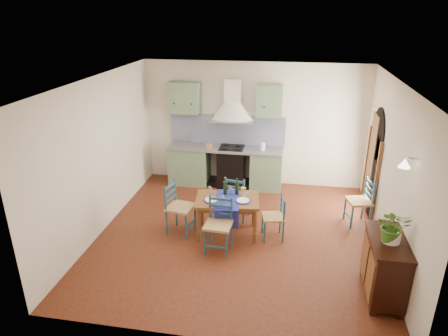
{
  "coord_description": "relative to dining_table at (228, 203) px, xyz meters",
  "views": [
    {
      "loc": [
        0.83,
        -6.25,
        3.87
      ],
      "look_at": [
        -0.3,
        0.3,
        1.19
      ],
      "focal_mm": 32.0,
      "sensor_mm": 36.0,
      "label": 1
    }
  ],
  "objects": [
    {
      "name": "ceiling",
      "position": [
        0.19,
        -0.04,
        2.18
      ],
      "size": [
        5.0,
        5.0,
        0.01
      ],
      "primitive_type": "cube",
      "color": "silver",
      "rests_on": "back_wall"
    },
    {
      "name": "back_wall",
      "position": [
        -0.28,
        2.25,
        0.42
      ],
      "size": [
        5.0,
        0.96,
        2.8
      ],
      "color": "beige",
      "rests_on": "ground"
    },
    {
      "name": "chair_right",
      "position": [
        0.85,
        -0.0,
        -0.21
      ],
      "size": [
        0.44,
        0.44,
        0.81
      ],
      "color": "navy",
      "rests_on": "ground"
    },
    {
      "name": "dining_table",
      "position": [
        0.0,
        0.0,
        0.0
      ],
      "size": [
        1.2,
        0.92,
        1.03
      ],
      "color": "brown",
      "rests_on": "ground"
    },
    {
      "name": "chair_far",
      "position": [
        0.09,
        0.59,
        -0.15
      ],
      "size": [
        0.49,
        0.49,
        0.92
      ],
      "color": "navy",
      "rests_on": "ground"
    },
    {
      "name": "potted_plant",
      "position": [
        2.46,
        -1.35,
        0.54
      ],
      "size": [
        0.45,
        0.4,
        0.47
      ],
      "primitive_type": "imported",
      "rotation": [
        0.0,
        0.0,
        -0.08
      ],
      "color": "#3B6D20",
      "rests_on": "sideboard"
    },
    {
      "name": "floor",
      "position": [
        0.19,
        -0.04,
        -0.63
      ],
      "size": [
        5.0,
        5.0,
        0.0
      ],
      "primitive_type": "plane",
      "color": "#43160E",
      "rests_on": "ground"
    },
    {
      "name": "sideboard",
      "position": [
        2.45,
        -1.29,
        -0.12
      ],
      "size": [
        0.5,
        1.05,
        0.94
      ],
      "color": "black",
      "rests_on": "ground"
    },
    {
      "name": "right_wall",
      "position": [
        2.69,
        0.24,
        0.71
      ],
      "size": [
        0.26,
        5.0,
        2.8
      ],
      "color": "beige",
      "rests_on": "ground"
    },
    {
      "name": "left_wall",
      "position": [
        -2.31,
        -0.04,
        0.77
      ],
      "size": [
        0.04,
        5.0,
        2.8
      ],
      "primitive_type": "cube",
      "color": "beige",
      "rests_on": "ground"
    },
    {
      "name": "chair_near",
      "position": [
        -0.06,
        -0.54,
        -0.14
      ],
      "size": [
        0.47,
        0.47,
        0.95
      ],
      "color": "navy",
      "rests_on": "ground"
    },
    {
      "name": "chair_spare",
      "position": [
        2.42,
        0.81,
        -0.16
      ],
      "size": [
        0.51,
        0.51,
        0.9
      ],
      "color": "navy",
      "rests_on": "ground"
    },
    {
      "name": "chair_left",
      "position": [
        -0.88,
        -0.09,
        -0.13
      ],
      "size": [
        0.52,
        0.52,
        0.97
      ],
      "color": "navy",
      "rests_on": "ground"
    }
  ]
}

